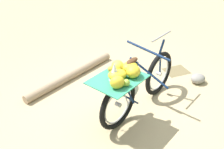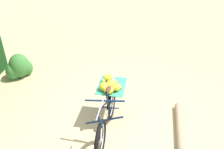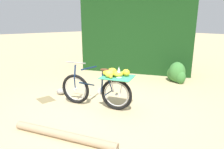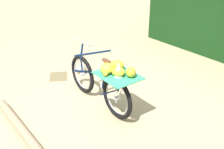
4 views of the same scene
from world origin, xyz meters
name	(u,v)px [view 1 (image 1 of 4)]	position (x,y,z in m)	size (l,w,h in m)	color
ground_plane	(132,113)	(0.00, 0.00, 0.00)	(60.00, 60.00, 0.00)	tan
bicycle	(135,83)	(-0.03, 0.00, 0.52)	(1.70, 1.12, 1.03)	black
fallen_log	(72,75)	(0.59, -1.29, 0.07)	(0.14, 0.14, 1.97)	#9E8466
path_stone	(198,79)	(-1.44, -0.33, 0.08)	(0.27, 0.22, 0.17)	gray
leaf_litter_patch	(176,71)	(-1.32, -0.81, 0.00)	(0.44, 0.36, 0.01)	olive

